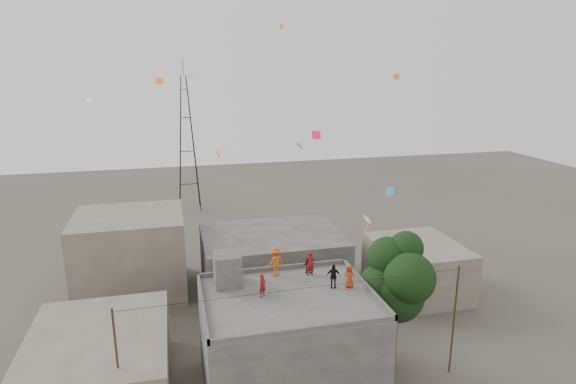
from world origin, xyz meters
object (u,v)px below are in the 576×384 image
(transmission_tower, at_px, (187,144))
(person_dark_adult, at_px, (333,276))
(stair_head_box, at_px, (227,269))
(tree, at_px, (399,280))
(person_red_adult, at_px, (310,264))

(transmission_tower, distance_m, person_dark_adult, 40.08)
(stair_head_box, height_order, transmission_tower, transmission_tower)
(stair_head_box, relative_size, tree, 0.22)
(tree, relative_size, transmission_tower, 0.45)
(transmission_tower, relative_size, person_red_adult, 12.23)
(transmission_tower, bearing_deg, tree, -73.91)
(tree, bearing_deg, person_red_adult, 158.97)
(tree, relative_size, person_red_adult, 5.57)
(tree, bearing_deg, stair_head_box, 169.26)
(tree, xyz_separation_m, person_red_adult, (-5.28, 2.03, 0.82))
(stair_head_box, xyz_separation_m, person_dark_adult, (6.17, -2.01, -0.25))
(transmission_tower, xyz_separation_m, person_red_adult, (6.09, -37.38, -2.15))
(stair_head_box, distance_m, person_red_adult, 5.29)
(person_dark_adult, bearing_deg, transmission_tower, 109.86)
(transmission_tower, xyz_separation_m, person_dark_adult, (6.97, -39.41, -2.21))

